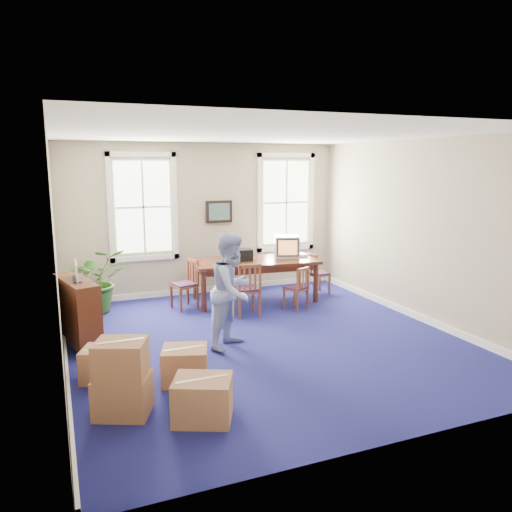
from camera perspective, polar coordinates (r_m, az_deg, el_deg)
name	(u,v)px	position (r m, az deg, el deg)	size (l,w,h in m)	color
floor	(264,339)	(8.09, 0.96, -9.52)	(6.50, 6.50, 0.00)	navy
ceiling	(265,134)	(7.61, 1.03, 13.74)	(6.50, 6.50, 0.00)	white
wall_back	(205,219)	(10.73, -5.85, 4.22)	(6.50, 6.50, 0.00)	tan
wall_front	(399,290)	(4.93, 16.01, -3.74)	(6.50, 6.50, 0.00)	tan
wall_left	(56,254)	(7.09, -21.92, 0.21)	(6.50, 6.50, 0.00)	tan
wall_right	(421,231)	(9.28, 18.32, 2.74)	(6.50, 6.50, 0.00)	tan
baseboard_back	(207,289)	(10.98, -5.65, -3.80)	(6.00, 0.04, 0.12)	white
baseboard_left	(66,364)	(7.50, -20.86, -11.42)	(0.04, 6.50, 0.12)	white
baseboard_right	(414,315)	(9.58, 17.65, -6.43)	(0.04, 6.50, 0.12)	white
window_left	(143,207)	(10.39, -12.77, 5.47)	(1.40, 0.12, 2.20)	white
window_right	(286,202)	(11.36, 3.44, 6.13)	(1.40, 0.12, 2.20)	white
wall_picture	(219,212)	(10.75, -4.25, 5.07)	(0.58, 0.06, 0.48)	black
conference_table	(255,280)	(10.18, -0.13, -2.79)	(2.49, 1.13, 0.85)	#451F12
crt_tv	(287,246)	(10.39, 3.52, 1.12)	(0.49, 0.54, 0.45)	#B7B7BC
game_console	(302,255)	(10.52, 5.31, 0.12)	(0.17, 0.21, 0.05)	white
equipment_bag	(241,255)	(10.02, -1.76, 0.14)	(0.46, 0.30, 0.23)	black
chair_near_left	(246,289)	(9.21, -1.10, -3.77)	(0.45, 0.45, 0.99)	brown
chair_near_right	(296,288)	(9.63, 4.58, -3.64)	(0.38, 0.38, 0.84)	brown
chair_end_left	(184,284)	(9.73, -8.22, -3.24)	(0.43, 0.43, 0.95)	brown
chair_end_right	(318,273)	(10.80, 7.14, -1.98)	(0.40, 0.40, 0.89)	brown
man	(233,290)	(7.58, -2.69, -3.93)	(0.86, 0.67, 1.76)	#8F9ED4
credenza	(78,314)	(8.19, -19.68, -6.29)	(0.36, 1.25, 0.98)	#451F12
brochure_rack	(76,273)	(8.04, -19.84, -1.88)	(0.12, 0.69, 0.30)	#99999E
potted_plant	(97,280)	(9.85, -17.76, -2.65)	(1.10, 0.96, 1.22)	#244F17
cardboard_boxes	(141,369)	(6.02, -13.03, -12.48)	(1.59, 1.59, 0.91)	#9E6B49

